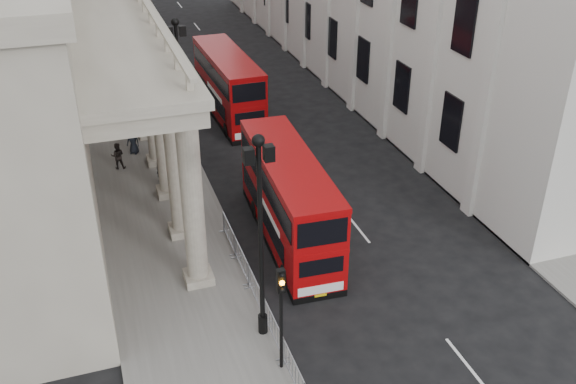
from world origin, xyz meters
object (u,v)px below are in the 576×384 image
(pedestrian_b, at_px, (118,156))
(pedestrian_c, at_px, (133,141))
(lamp_post_north, at_px, (143,15))
(traffic_light, at_px, (281,302))
(lamp_post_mid, at_px, (180,81))
(lamp_post_south, at_px, (260,227))
(pedestrian_a, at_px, (161,168))
(bus_near, at_px, (289,198))
(bus_far, at_px, (228,84))

(pedestrian_b, bearing_deg, pedestrian_c, -111.13)
(lamp_post_north, xyz_separation_m, traffic_light, (0.10, -34.02, -1.80))
(pedestrian_c, bearing_deg, lamp_post_mid, -3.14)
(traffic_light, xyz_separation_m, pedestrian_c, (-2.96, 19.78, -2.21))
(lamp_post_south, bearing_deg, pedestrian_a, 97.52)
(pedestrian_a, bearing_deg, traffic_light, -106.12)
(lamp_post_south, height_order, traffic_light, lamp_post_south)
(lamp_post_mid, height_order, pedestrian_b, lamp_post_mid)
(bus_near, relative_size, bus_far, 0.99)
(lamp_post_north, relative_size, traffic_light, 1.93)
(lamp_post_south, bearing_deg, pedestrian_c, 99.14)
(lamp_post_south, height_order, lamp_post_north, same)
(traffic_light, xyz_separation_m, pedestrian_a, (-1.90, 15.69, -2.17))
(bus_near, height_order, bus_far, bus_far)
(lamp_post_north, relative_size, pedestrian_a, 5.10)
(lamp_post_mid, distance_m, pedestrian_a, 4.95)
(traffic_light, relative_size, bus_far, 0.43)
(bus_far, height_order, pedestrian_c, bus_far)
(lamp_post_north, bearing_deg, pedestrian_b, -103.77)
(bus_near, distance_m, pedestrian_b, 12.20)
(lamp_post_north, bearing_deg, lamp_post_south, -90.00)
(bus_far, relative_size, pedestrian_a, 6.17)
(bus_near, relative_size, pedestrian_c, 6.42)
(traffic_light, xyz_separation_m, bus_far, (4.00, 24.07, -0.85))
(pedestrian_b, bearing_deg, lamp_post_mid, -170.10)
(pedestrian_c, bearing_deg, lamp_post_south, -52.32)
(bus_near, relative_size, pedestrian_a, 6.12)
(bus_near, bearing_deg, pedestrian_c, 119.80)
(pedestrian_c, bearing_deg, pedestrian_b, -92.40)
(lamp_post_south, relative_size, pedestrian_b, 5.29)
(lamp_post_south, xyz_separation_m, pedestrian_a, (-1.80, 13.67, -3.98))
(traffic_light, bearing_deg, lamp_post_north, 90.17)
(lamp_post_south, distance_m, pedestrian_b, 16.95)
(lamp_post_south, height_order, pedestrian_a, lamp_post_south)
(pedestrian_b, bearing_deg, traffic_light, 112.40)
(traffic_light, bearing_deg, lamp_post_mid, 90.32)
(pedestrian_a, bearing_deg, pedestrian_b, 109.25)
(traffic_light, relative_size, pedestrian_a, 2.64)
(lamp_post_north, bearing_deg, pedestrian_c, -101.36)
(bus_near, xyz_separation_m, pedestrian_a, (-4.88, 7.58, -1.29))
(lamp_post_south, bearing_deg, bus_near, 63.20)
(lamp_post_mid, xyz_separation_m, lamp_post_north, (0.00, 16.00, 0.00))
(lamp_post_mid, xyz_separation_m, pedestrian_a, (-1.80, -2.33, -3.98))
(lamp_post_south, xyz_separation_m, bus_near, (3.08, 6.09, -2.68))
(pedestrian_b, bearing_deg, pedestrian_a, 142.11)
(traffic_light, relative_size, pedestrian_b, 2.74)
(lamp_post_south, distance_m, bus_near, 7.33)
(bus_near, xyz_separation_m, pedestrian_c, (-5.94, 11.68, -1.33))
(bus_near, xyz_separation_m, bus_far, (1.03, 15.97, 0.03))
(traffic_light, relative_size, pedestrian_c, 2.77)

